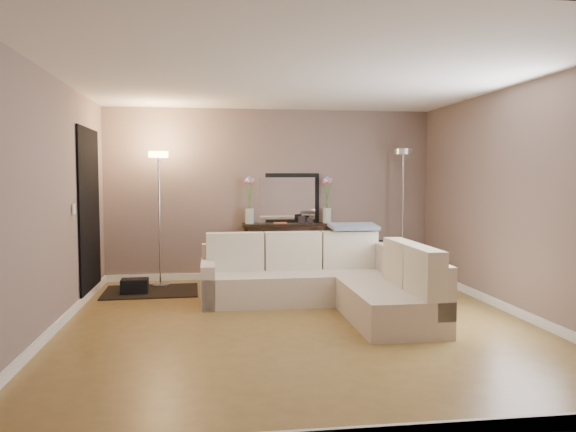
{
  "coord_description": "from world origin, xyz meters",
  "views": [
    {
      "loc": [
        -0.92,
        -5.85,
        1.57
      ],
      "look_at": [
        0.0,
        0.8,
        1.1
      ],
      "focal_mm": 35.0,
      "sensor_mm": 36.0,
      "label": 1
    }
  ],
  "objects": [
    {
      "name": "floor",
      "position": [
        0.0,
        0.0,
        -0.01
      ],
      "size": [
        5.0,
        5.5,
        0.01
      ],
      "primitive_type": "cube",
      "color": "olive",
      "rests_on": "ground"
    },
    {
      "name": "ceiling",
      "position": [
        0.0,
        0.0,
        2.6
      ],
      "size": [
        5.0,
        5.5,
        0.01
      ],
      "primitive_type": "cube",
      "color": "white",
      "rests_on": "ground"
    },
    {
      "name": "wall_back",
      "position": [
        0.0,
        2.76,
        1.3
      ],
      "size": [
        5.0,
        0.02,
        2.6
      ],
      "primitive_type": "cube",
      "color": "gray",
      "rests_on": "ground"
    },
    {
      "name": "wall_front",
      "position": [
        0.0,
        -2.76,
        1.3
      ],
      "size": [
        5.0,
        0.02,
        2.6
      ],
      "primitive_type": "cube",
      "color": "gray",
      "rests_on": "ground"
    },
    {
      "name": "wall_left",
      "position": [
        -2.51,
        0.0,
        1.3
      ],
      "size": [
        0.02,
        5.5,
        2.6
      ],
      "primitive_type": "cube",
      "color": "gray",
      "rests_on": "ground"
    },
    {
      "name": "wall_right",
      "position": [
        2.51,
        0.0,
        1.3
      ],
      "size": [
        0.02,
        5.5,
        2.6
      ],
      "primitive_type": "cube",
      "color": "gray",
      "rests_on": "ground"
    },
    {
      "name": "baseboard_back",
      "position": [
        0.0,
        2.73,
        0.05
      ],
      "size": [
        5.0,
        0.03,
        0.1
      ],
      "primitive_type": "cube",
      "color": "white",
      "rests_on": "ground"
    },
    {
      "name": "baseboard_left",
      "position": [
        -2.48,
        0.0,
        0.05
      ],
      "size": [
        0.03,
        5.5,
        0.1
      ],
      "primitive_type": "cube",
      "color": "white",
      "rests_on": "ground"
    },
    {
      "name": "baseboard_right",
      "position": [
        2.48,
        0.0,
        0.05
      ],
      "size": [
        0.03,
        5.5,
        0.1
      ],
      "primitive_type": "cube",
      "color": "white",
      "rests_on": "ground"
    },
    {
      "name": "doorway",
      "position": [
        -2.48,
        1.7,
        1.1
      ],
      "size": [
        0.02,
        1.2,
        2.2
      ],
      "primitive_type": "cube",
      "color": "black",
      "rests_on": "ground"
    },
    {
      "name": "switch_plate",
      "position": [
        -2.48,
        0.85,
        1.2
      ],
      "size": [
        0.02,
        0.08,
        0.12
      ],
      "primitive_type": "cube",
      "color": "white",
      "rests_on": "ground"
    },
    {
      "name": "sectional_sofa",
      "position": [
        0.49,
        0.7,
        0.32
      ],
      "size": [
        2.44,
        2.35,
        0.86
      ],
      "color": "beige",
      "rests_on": "floor"
    },
    {
      "name": "throw_blanket",
      "position": [
        0.94,
        1.29,
        0.92
      ],
      "size": [
        0.63,
        0.39,
        0.08
      ],
      "primitive_type": "cube",
      "rotation": [
        0.1,
        0.0,
        0.05
      ],
      "color": "gray",
      "rests_on": "sectional_sofa"
    },
    {
      "name": "console_table",
      "position": [
        0.16,
        2.58,
        0.49
      ],
      "size": [
        1.41,
        0.41,
        0.86
      ],
      "color": "black",
      "rests_on": "floor"
    },
    {
      "name": "leaning_mirror",
      "position": [
        0.26,
        2.76,
        1.24
      ],
      "size": [
        0.99,
        0.07,
        0.78
      ],
      "color": "black",
      "rests_on": "console_table"
    },
    {
      "name": "table_decor",
      "position": [
        0.25,
        2.54,
        0.87
      ],
      "size": [
        0.6,
        0.13,
        0.14
      ],
      "color": "#E95929",
      "rests_on": "console_table"
    },
    {
      "name": "flower_vase_left",
      "position": [
        -0.34,
        2.59,
        1.15
      ],
      "size": [
        0.16,
        0.13,
        0.74
      ],
      "color": "silver",
      "rests_on": "console_table"
    },
    {
      "name": "flower_vase_right",
      "position": [
        0.85,
        2.56,
        1.15
      ],
      "size": [
        0.16,
        0.13,
        0.74
      ],
      "color": "silver",
      "rests_on": "console_table"
    },
    {
      "name": "floor_lamp_lit",
      "position": [
        -1.64,
        2.27,
        1.36
      ],
      "size": [
        0.28,
        0.28,
        1.93
      ],
      "color": "silver",
      "rests_on": "floor"
    },
    {
      "name": "floor_lamp_unlit",
      "position": [
        1.96,
        2.29,
        1.41
      ],
      "size": [
        0.35,
        0.35,
        1.99
      ],
      "color": "silver",
      "rests_on": "floor"
    },
    {
      "name": "charcoal_rug",
      "position": [
        -1.74,
        1.9,
        0.01
      ],
      "size": [
        1.29,
        0.98,
        0.02
      ],
      "primitive_type": "cube",
      "rotation": [
        0.0,
        0.0,
        0.03
      ],
      "color": "black",
      "rests_on": "floor"
    },
    {
      "name": "black_bag",
      "position": [
        -1.94,
        1.8,
        0.09
      ],
      "size": [
        0.36,
        0.26,
        0.23
      ],
      "primitive_type": "cube",
      "rotation": [
        0.0,
        0.0,
        0.03
      ],
      "color": "black",
      "rests_on": "charcoal_rug"
    }
  ]
}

